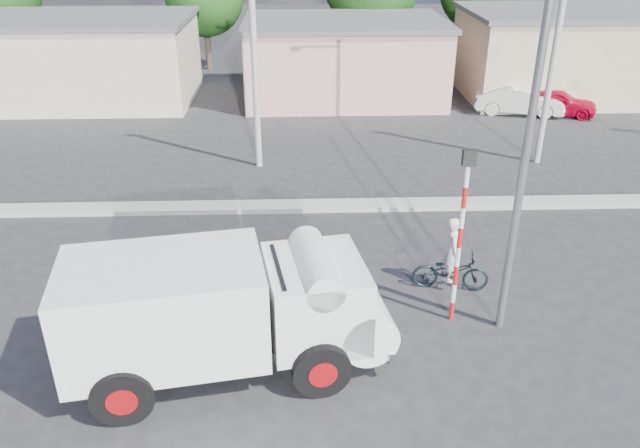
{
  "coord_description": "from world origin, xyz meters",
  "views": [
    {
      "loc": [
        -0.44,
        -10.93,
        8.87
      ],
      "look_at": [
        0.1,
        4.2,
        1.3
      ],
      "focal_mm": 35.0,
      "sensor_mm": 36.0,
      "label": 1
    }
  ],
  "objects_px": {
    "cyclist": "(452,259)",
    "bicycle": "(451,271)",
    "truck": "(229,309)",
    "car_red": "(556,102)",
    "traffic_pole": "(461,224)",
    "streetlight": "(522,126)",
    "car_cream": "(519,100)"
  },
  "relations": [
    {
      "from": "truck",
      "to": "cyclist",
      "type": "xyz_separation_m",
      "value": [
        5.4,
        3.0,
        -0.65
      ]
    },
    {
      "from": "car_red",
      "to": "streetlight",
      "type": "relative_size",
      "value": 0.42
    },
    {
      "from": "bicycle",
      "to": "streetlight",
      "type": "xyz_separation_m",
      "value": [
        0.68,
        -1.68,
        4.45
      ]
    },
    {
      "from": "car_red",
      "to": "traffic_pole",
      "type": "distance_m",
      "value": 19.23
    },
    {
      "from": "car_cream",
      "to": "streetlight",
      "type": "relative_size",
      "value": 0.47
    },
    {
      "from": "bicycle",
      "to": "cyclist",
      "type": "distance_m",
      "value": 0.36
    },
    {
      "from": "cyclist",
      "to": "car_cream",
      "type": "bearing_deg",
      "value": -14.55
    },
    {
      "from": "truck",
      "to": "traffic_pole",
      "type": "relative_size",
      "value": 1.59
    },
    {
      "from": "car_cream",
      "to": "car_red",
      "type": "xyz_separation_m",
      "value": [
        1.77,
        -0.16,
        -0.05
      ]
    },
    {
      "from": "cyclist",
      "to": "traffic_pole",
      "type": "bearing_deg",
      "value": 178.59
    },
    {
      "from": "cyclist",
      "to": "car_red",
      "type": "xyz_separation_m",
      "value": [
        8.66,
        15.54,
        -0.24
      ]
    },
    {
      "from": "car_red",
      "to": "truck",
      "type": "bearing_deg",
      "value": 162.65
    },
    {
      "from": "cyclist",
      "to": "streetlight",
      "type": "xyz_separation_m",
      "value": [
        0.68,
        -1.68,
        4.09
      ]
    },
    {
      "from": "bicycle",
      "to": "car_red",
      "type": "height_order",
      "value": "car_red"
    },
    {
      "from": "car_cream",
      "to": "streetlight",
      "type": "xyz_separation_m",
      "value": [
        -6.21,
        -17.39,
        4.27
      ]
    },
    {
      "from": "truck",
      "to": "bicycle",
      "type": "height_order",
      "value": "truck"
    },
    {
      "from": "car_cream",
      "to": "bicycle",
      "type": "bearing_deg",
      "value": 171.31
    },
    {
      "from": "truck",
      "to": "car_red",
      "type": "height_order",
      "value": "truck"
    },
    {
      "from": "truck",
      "to": "car_red",
      "type": "xyz_separation_m",
      "value": [
        14.06,
        18.55,
        -0.88
      ]
    },
    {
      "from": "cyclist",
      "to": "car_cream",
      "type": "distance_m",
      "value": 17.15
    },
    {
      "from": "traffic_pole",
      "to": "streetlight",
      "type": "bearing_deg",
      "value": -17.73
    },
    {
      "from": "cyclist",
      "to": "car_red",
      "type": "bearing_deg",
      "value": -19.99
    },
    {
      "from": "bicycle",
      "to": "cyclist",
      "type": "relative_size",
      "value": 1.12
    },
    {
      "from": "truck",
      "to": "car_cream",
      "type": "relative_size",
      "value": 1.65
    },
    {
      "from": "truck",
      "to": "bicycle",
      "type": "relative_size",
      "value": 3.54
    },
    {
      "from": "car_red",
      "to": "streetlight",
      "type": "height_order",
      "value": "streetlight"
    },
    {
      "from": "car_cream",
      "to": "traffic_pole",
      "type": "bearing_deg",
      "value": 172.29
    },
    {
      "from": "bicycle",
      "to": "car_red",
      "type": "relative_size",
      "value": 0.52
    },
    {
      "from": "cyclist",
      "to": "bicycle",
      "type": "bearing_deg",
      "value": -80.86
    },
    {
      "from": "bicycle",
      "to": "car_cream",
      "type": "height_order",
      "value": "car_cream"
    },
    {
      "from": "truck",
      "to": "cyclist",
      "type": "height_order",
      "value": "truck"
    },
    {
      "from": "bicycle",
      "to": "streetlight",
      "type": "bearing_deg",
      "value": -148.77
    }
  ]
}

